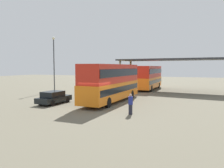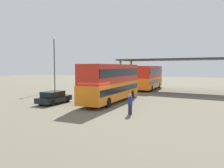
% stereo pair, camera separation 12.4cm
% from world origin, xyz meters
% --- Properties ---
extents(ground_plane, '(140.00, 140.00, 0.00)m').
position_xyz_m(ground_plane, '(0.00, 0.00, 0.00)').
color(ground_plane, '#66614F').
extents(double_decker_main, '(2.81, 11.44, 4.20)m').
position_xyz_m(double_decker_main, '(-0.21, 4.46, 2.30)').
color(double_decker_main, orange).
rests_on(double_decker_main, ground_plane).
extents(parked_hatchback, '(1.92, 4.15, 1.35)m').
position_xyz_m(parked_hatchback, '(-5.39, 0.76, 0.67)').
color(parked_hatchback, black).
rests_on(parked_hatchback, ground_plane).
extents(double_decker_near_canopy, '(2.68, 10.68, 4.11)m').
position_xyz_m(double_decker_near_canopy, '(-3.58, 19.11, 2.26)').
color(double_decker_near_canopy, white).
rests_on(double_decker_near_canopy, ground_plane).
extents(double_decker_mid_row, '(2.54, 10.47, 4.06)m').
position_xyz_m(double_decker_mid_row, '(0.53, 19.60, 2.23)').
color(double_decker_mid_row, orange).
rests_on(double_decker_mid_row, ground_plane).
extents(depot_canopy, '(20.35, 8.02, 5.23)m').
position_xyz_m(depot_canopy, '(5.42, 18.59, 4.88)').
color(depot_canopy, '#33353A').
rests_on(depot_canopy, ground_plane).
extents(lamppost_tall, '(0.44, 0.44, 8.66)m').
position_xyz_m(lamppost_tall, '(-12.96, 10.99, 5.38)').
color(lamppost_tall, '#33353A').
rests_on(lamppost_tall, ground_plane).
extents(pedestrian_waiting, '(0.38, 0.38, 1.71)m').
position_xyz_m(pedestrian_waiting, '(3.77, -1.21, 0.86)').
color(pedestrian_waiting, '#262633').
rests_on(pedestrian_waiting, ground_plane).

